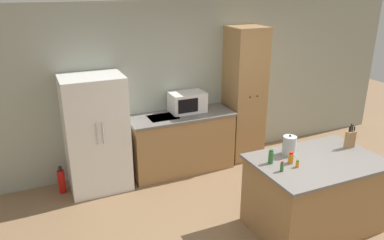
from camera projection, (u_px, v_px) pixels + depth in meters
name	position (u px, v px, depth m)	size (l,w,h in m)	color
ground_plane	(294.00, 227.00, 4.60)	(14.00, 14.00, 0.00)	#846647
wall_back	(211.00, 81.00, 6.15)	(7.20, 0.06, 2.60)	#9EA393
refrigerator	(96.00, 134.00, 5.25)	(0.84, 0.68, 1.66)	white
back_counter	(181.00, 142.00, 5.89)	(1.64, 0.65, 0.93)	#9E7547
pantry_cabinet	(244.00, 95.00, 6.14)	(0.56, 0.57, 2.20)	#9E7547
kitchen_island	(314.00, 194.00, 4.48)	(1.50, 1.01, 0.90)	#9E7547
microwave	(187.00, 102.00, 5.82)	(0.54, 0.38, 0.31)	white
knife_block	(350.00, 139.00, 4.61)	(0.12, 0.06, 0.31)	#9E7547
spice_bottle_tall_dark	(282.00, 167.00, 4.05)	(0.04, 0.04, 0.12)	#337033
spice_bottle_short_red	(271.00, 157.00, 4.22)	(0.06, 0.06, 0.17)	#337033
spice_bottle_amber_oil	(291.00, 158.00, 4.22)	(0.06, 0.06, 0.14)	orange
spice_bottle_green_herb	(297.00, 164.00, 4.14)	(0.04, 0.04, 0.08)	orange
kettle	(289.00, 145.00, 4.42)	(0.16, 0.16, 0.25)	#B2B5B7
fire_extinguisher	(62.00, 181.00, 5.31)	(0.10, 0.10, 0.41)	red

